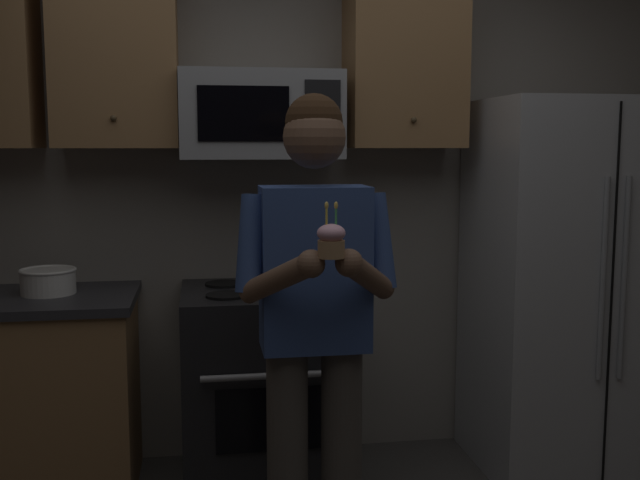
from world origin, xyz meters
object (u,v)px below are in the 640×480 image
Objects in this scene: microwave at (261,116)px; refrigerator at (571,286)px; bowl_large_white at (48,281)px; person at (315,312)px; cupcake at (331,240)px; oven_range at (265,385)px.

refrigerator is (1.50, -0.16, -0.82)m from microwave.
microwave is at bearing 3.74° from bowl_large_white.
refrigerator reaches higher than bowl_large_white.
refrigerator is 1.02× the size of person.
person is 10.13× the size of cupcake.
cupcake is (0.11, -1.15, 0.83)m from oven_range.
bowl_large_white is at bearing -176.26° from microwave.
refrigerator is at bearing -1.50° from oven_range.
cupcake is at bearing -85.04° from microwave.
person is (0.11, -0.94, -0.72)m from microwave.
cupcake is (0.00, -0.33, 0.30)m from person.
person is 0.44m from cupcake.
microwave is (0.00, 0.12, 1.26)m from oven_range.
microwave is 0.42× the size of person.
refrigerator is 1.82m from cupcake.
refrigerator reaches higher than oven_range.
oven_range is 1.10m from bowl_large_white.
refrigerator is (1.50, -0.04, 0.44)m from oven_range.
microwave is 4.26× the size of cupcake.
refrigerator is 7.25× the size of bowl_large_white.
person reaches higher than oven_range.
person is at bearing -39.31° from bowl_large_white.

